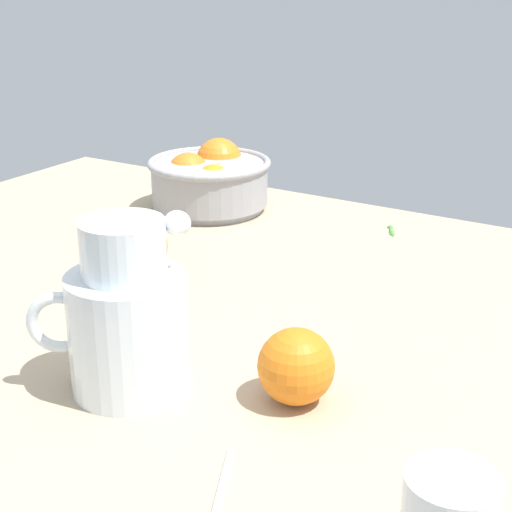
# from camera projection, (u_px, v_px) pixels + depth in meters

# --- Properties ---
(ground_plane) EXTENTS (1.49, 1.00, 0.03)m
(ground_plane) POSITION_uv_depth(u_px,v_px,m) (246.00, 319.00, 1.01)
(ground_plane) COLOR tan
(fruit_bowl) EXTENTS (0.22, 0.22, 0.12)m
(fruit_bowl) POSITION_uv_depth(u_px,v_px,m) (209.00, 180.00, 1.39)
(fruit_bowl) COLOR #99999E
(fruit_bowl) RESTS_ON ground_plane
(juice_pitcher) EXTENTS (0.15, 0.12, 0.19)m
(juice_pitcher) POSITION_uv_depth(u_px,v_px,m) (128.00, 328.00, 0.80)
(juice_pitcher) COLOR white
(juice_pitcher) RESTS_ON ground_plane
(loose_orange_0) EXTENTS (0.07, 0.07, 0.07)m
(loose_orange_0) POSITION_uv_depth(u_px,v_px,m) (143.00, 247.00, 1.12)
(loose_orange_0) COLOR orange
(loose_orange_0) RESTS_ON ground_plane
(loose_orange_1) EXTENTS (0.08, 0.08, 0.08)m
(loose_orange_1) POSITION_uv_depth(u_px,v_px,m) (296.00, 366.00, 0.79)
(loose_orange_1) COLOR orange
(loose_orange_1) RESTS_ON ground_plane
(herb_sprig_1) EXTENTS (0.03, 0.05, 0.01)m
(herb_sprig_1) POSITION_uv_depth(u_px,v_px,m) (391.00, 230.00, 1.29)
(herb_sprig_1) COLOR #4B8A3C
(herb_sprig_1) RESTS_ON ground_plane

